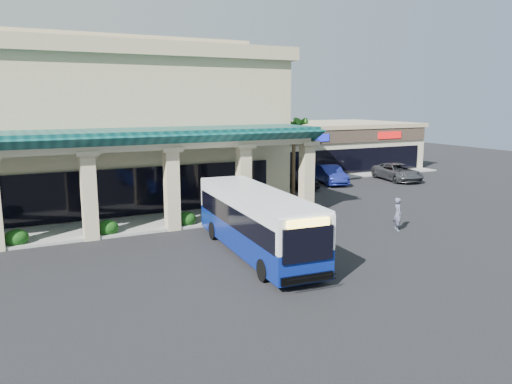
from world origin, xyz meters
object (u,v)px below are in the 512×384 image
car_gray (397,172)px  car_white (330,175)px  pedestrian (398,214)px  transit_bus (256,223)px  car_silver (296,180)px

car_gray → car_white: bearing=178.8°
pedestrian → car_gray: bearing=-22.0°
transit_bus → car_gray: size_ratio=1.93×
car_white → car_gray: car_white is taller
pedestrian → car_white: (5.96, 15.09, -0.13)m
pedestrian → car_white: 16.23m
car_silver → car_white: bearing=1.5°
car_gray → transit_bus: bearing=-137.2°
pedestrian → car_silver: bearing=12.5°
car_silver → car_gray: bearing=-12.2°
car_white → car_silver: bearing=-154.9°
transit_bus → car_gray: 25.90m
pedestrian → car_gray: 18.67m
pedestrian → car_white: pedestrian is taller
transit_bus → car_gray: transit_bus is taller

